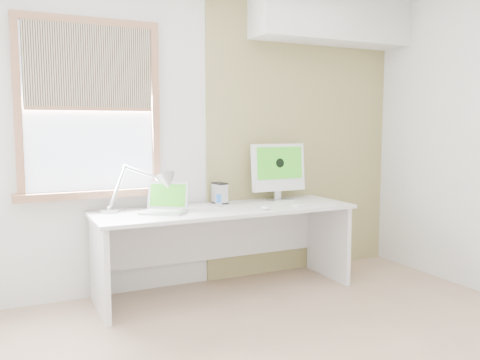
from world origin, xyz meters
TOP-DOWN VIEW (x-y plane):
  - room at (0.00, 0.00)m, footprint 4.04×3.54m
  - accent_wall at (1.00, 1.74)m, footprint 2.00×0.02m
  - soffit at (1.20, 1.57)m, footprint 1.60×0.40m
  - window at (-1.00, 1.71)m, footprint 1.20×0.14m
  - desk at (0.02, 1.44)m, footprint 2.20×0.70m
  - desk_lamp at (-0.53, 1.52)m, footprint 0.66×0.30m
  - laptop at (-0.49, 1.41)m, footprint 0.43×0.42m
  - phone_dock at (-0.00, 1.47)m, footprint 0.07×0.07m
  - external_drive at (0.07, 1.62)m, footprint 0.11×0.16m
  - imac at (0.65, 1.58)m, footprint 0.53×0.17m
  - keyboard at (0.79, 1.19)m, footprint 0.40×0.12m
  - mouse at (0.29, 1.16)m, footprint 0.07×0.11m

SIDE VIEW (x-z plane):
  - desk at x=0.02m, z-range 0.17..0.90m
  - keyboard at x=0.79m, z-range 0.73..0.75m
  - mouse at x=0.29m, z-range 0.73..0.76m
  - phone_dock at x=0.00m, z-range 0.70..0.82m
  - laptop at x=-0.49m, z-range 0.67..0.91m
  - external_drive at x=0.07m, z-range 0.73..0.92m
  - desk_lamp at x=-0.53m, z-range 0.74..1.12m
  - imac at x=0.65m, z-range 0.76..1.28m
  - room at x=0.00m, z-range -0.02..2.62m
  - accent_wall at x=1.00m, z-range 0.00..2.60m
  - window at x=-1.00m, z-range 0.83..2.25m
  - soffit at x=1.20m, z-range 2.19..2.61m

